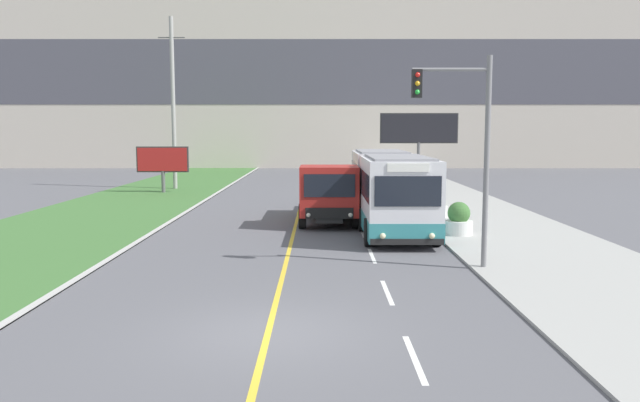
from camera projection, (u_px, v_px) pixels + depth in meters
ground_plane at (267, 333)px, 12.57m from camera, size 300.00×300.00×0.00m
lane_marking_centre at (293, 295)px, 15.45m from camera, size 2.88×140.00×0.01m
apartment_block_background at (309, 80)px, 69.65m from camera, size 80.00×8.04×19.36m
city_bus at (387, 189)px, 26.52m from camera, size 2.67×12.01×3.11m
dump_truck at (327, 195)px, 26.86m from camera, size 2.51×6.32×2.59m
utility_pole_far at (172, 103)px, 42.72m from camera, size 1.80×0.28×11.72m
traffic_light_mast at (464, 135)px, 17.92m from camera, size 2.28×0.32×6.19m
billboard_large at (418, 130)px, 46.11m from camera, size 5.76×0.24×5.33m
billboard_small at (161, 161)px, 40.48m from camera, size 3.38×0.24×3.02m
planter_round_near at (457, 220)px, 23.92m from camera, size 1.08×1.08×1.26m
planter_round_second at (435, 205)px, 28.78m from camera, size 1.02×1.02×1.22m
planter_round_third at (418, 194)px, 33.63m from camera, size 1.13×1.13×1.29m
planter_round_far at (406, 186)px, 38.48m from camera, size 1.14×1.14×1.27m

